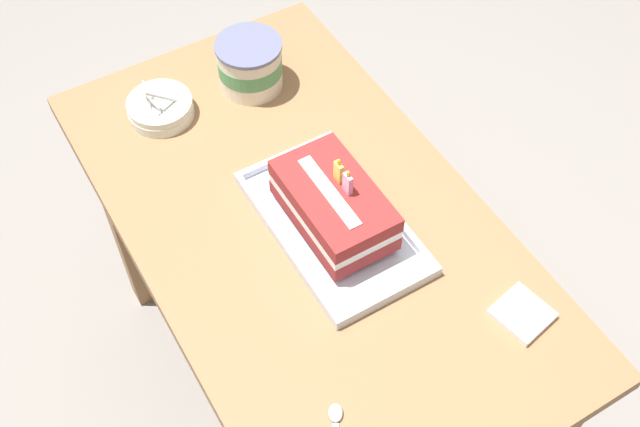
{
  "coord_description": "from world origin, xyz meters",
  "views": [
    {
      "loc": [
        0.77,
        -0.43,
        1.94
      ],
      "look_at": [
        0.02,
        0.02,
        0.78
      ],
      "focal_mm": 44.54,
      "sensor_mm": 36.0,
      "label": 1
    }
  ],
  "objects_px": {
    "foil_tray": "(333,224)",
    "birthday_cake": "(334,204)",
    "serving_spoon_near_tray": "(335,425)",
    "napkin_pile": "(522,314)",
    "ice_cream_tub": "(250,64)",
    "bowl_stack": "(160,108)"
  },
  "relations": [
    {
      "from": "foil_tray",
      "to": "napkin_pile",
      "type": "relative_size",
      "value": 3.69
    },
    {
      "from": "foil_tray",
      "to": "bowl_stack",
      "type": "bearing_deg",
      "value": -159.73
    },
    {
      "from": "ice_cream_tub",
      "to": "napkin_pile",
      "type": "distance_m",
      "value": 0.75
    },
    {
      "from": "foil_tray",
      "to": "napkin_pile",
      "type": "xyz_separation_m",
      "value": [
        0.32,
        0.18,
        -0.0
      ]
    },
    {
      "from": "birthday_cake",
      "to": "ice_cream_tub",
      "type": "distance_m",
      "value": 0.41
    },
    {
      "from": "serving_spoon_near_tray",
      "to": "bowl_stack",
      "type": "bearing_deg",
      "value": 176.98
    },
    {
      "from": "bowl_stack",
      "to": "napkin_pile",
      "type": "bearing_deg",
      "value": 24.07
    },
    {
      "from": "ice_cream_tub",
      "to": "serving_spoon_near_tray",
      "type": "relative_size",
      "value": 1.12
    },
    {
      "from": "foil_tray",
      "to": "birthday_cake",
      "type": "distance_m",
      "value": 0.06
    },
    {
      "from": "bowl_stack",
      "to": "serving_spoon_near_tray",
      "type": "height_order",
      "value": "bowl_stack"
    },
    {
      "from": "foil_tray",
      "to": "birthday_cake",
      "type": "xyz_separation_m",
      "value": [
        -0.0,
        0.0,
        0.06
      ]
    },
    {
      "from": "foil_tray",
      "to": "napkin_pile",
      "type": "distance_m",
      "value": 0.37
    },
    {
      "from": "bowl_stack",
      "to": "ice_cream_tub",
      "type": "distance_m",
      "value": 0.21
    },
    {
      "from": "ice_cream_tub",
      "to": "serving_spoon_near_tray",
      "type": "height_order",
      "value": "ice_cream_tub"
    },
    {
      "from": "birthday_cake",
      "to": "serving_spoon_near_tray",
      "type": "relative_size",
      "value": 1.9
    },
    {
      "from": "foil_tray",
      "to": "serving_spoon_near_tray",
      "type": "bearing_deg",
      "value": -30.78
    },
    {
      "from": "foil_tray",
      "to": "serving_spoon_near_tray",
      "type": "xyz_separation_m",
      "value": [
        0.33,
        -0.2,
        -0.0
      ]
    },
    {
      "from": "birthday_cake",
      "to": "serving_spoon_near_tray",
      "type": "bearing_deg",
      "value": -30.78
    },
    {
      "from": "serving_spoon_near_tray",
      "to": "napkin_pile",
      "type": "distance_m",
      "value": 0.37
    },
    {
      "from": "foil_tray",
      "to": "bowl_stack",
      "type": "xyz_separation_m",
      "value": [
        -0.42,
        -0.16,
        0.01
      ]
    },
    {
      "from": "bowl_stack",
      "to": "napkin_pile",
      "type": "height_order",
      "value": "bowl_stack"
    },
    {
      "from": "serving_spoon_near_tray",
      "to": "napkin_pile",
      "type": "relative_size",
      "value": 1.21
    }
  ]
}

